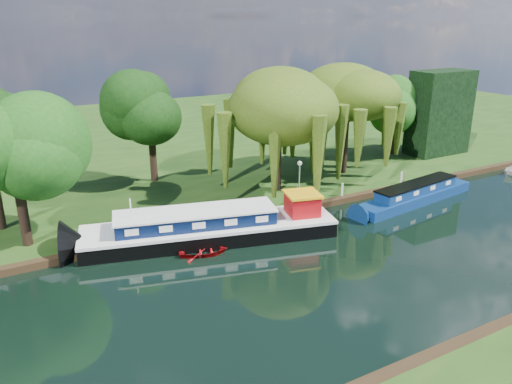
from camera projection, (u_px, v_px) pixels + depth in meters
ground at (390, 254)px, 29.47m from camera, size 120.00×120.00×0.00m
far_bank at (182, 136)px, 57.45m from camera, size 120.00×52.00×0.45m
dutch_barge at (212, 227)px, 31.12m from camera, size 16.10×7.25×3.32m
narrowboat at (416, 195)px, 37.44m from camera, size 11.49×3.39×1.65m
red_dinghy at (203, 254)px, 29.42m from camera, size 3.41×2.87×0.60m
willow_left at (278, 108)px, 36.97m from camera, size 7.34×7.34×8.79m
willow_right at (346, 103)px, 41.40m from camera, size 6.79×6.79×8.27m
tree_far_left at (12, 149)px, 27.69m from camera, size 5.28×5.28×8.51m
tree_far_mid at (150, 112)px, 39.37m from camera, size 5.03×5.03×8.24m
tree_far_right at (396, 108)px, 47.63m from camera, size 4.01×4.01×6.57m
conifer_hedge at (440, 113)px, 48.22m from camera, size 6.00×3.00×8.00m
lamppost at (300, 168)px, 37.56m from camera, size 0.36×0.36×2.56m
mooring_posts at (304, 197)px, 35.86m from camera, size 19.16×0.16×1.00m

